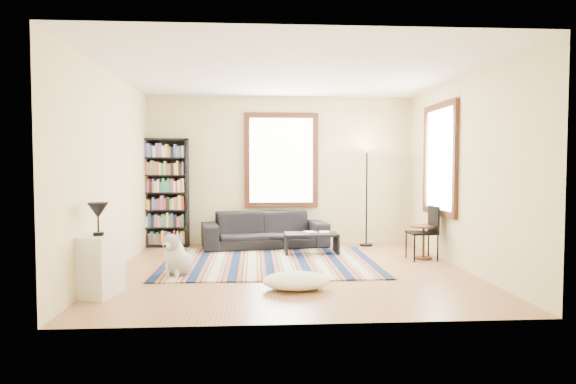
{
  "coord_description": "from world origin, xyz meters",
  "views": [
    {
      "loc": [
        -0.51,
        -7.27,
        1.51
      ],
      "look_at": [
        0.0,
        0.5,
        1.1
      ],
      "focal_mm": 32.0,
      "sensor_mm": 36.0,
      "label": 1
    }
  ],
  "objects": [
    {
      "name": "dog",
      "position": [
        -1.54,
        -0.26,
        0.29
      ],
      "size": [
        0.6,
        0.7,
        0.59
      ],
      "primitive_type": null,
      "rotation": [
        0.0,
        0.0,
        -0.36
      ],
      "color": "#BABABA",
      "rests_on": "floor"
    },
    {
      "name": "wall_front",
      "position": [
        0.0,
        -2.55,
        1.4
      ],
      "size": [
        5.0,
        0.1,
        2.8
      ],
      "primitive_type": "cube",
      "color": "#D3B88E",
      "rests_on": "floor"
    },
    {
      "name": "side_table",
      "position": [
        2.2,
        0.75,
        0.27
      ],
      "size": [
        0.51,
        0.51,
        0.54
      ],
      "primitive_type": "cylinder",
      "rotation": [
        0.0,
        0.0,
        -0.33
      ],
      "color": "#401A10",
      "rests_on": "floor"
    },
    {
      "name": "book_b",
      "position": [
        0.6,
        1.36,
        0.37
      ],
      "size": [
        0.19,
        0.24,
        0.02
      ],
      "primitive_type": "imported",
      "rotation": [
        0.0,
        0.0,
        -0.12
      ],
      "color": "beige",
      "rests_on": "coffee_table"
    },
    {
      "name": "book_a",
      "position": [
        0.35,
        1.31,
        0.37
      ],
      "size": [
        0.26,
        0.22,
        0.02
      ],
      "primitive_type": "imported",
      "rotation": [
        0.0,
        0.0,
        0.21
      ],
      "color": "beige",
      "rests_on": "coffee_table"
    },
    {
      "name": "bookshelf",
      "position": [
        -2.19,
        2.32,
        1.0
      ],
      "size": [
        0.9,
        0.3,
        2.0
      ],
      "primitive_type": "cube",
      "color": "black",
      "rests_on": "floor"
    },
    {
      "name": "sofa",
      "position": [
        -0.32,
        2.05,
        0.33
      ],
      "size": [
        1.22,
        2.36,
        0.66
      ],
      "primitive_type": "imported",
      "rotation": [
        0.0,
        0.0,
        0.16
      ],
      "color": "black",
      "rests_on": "floor"
    },
    {
      "name": "window_right",
      "position": [
        2.47,
        0.8,
        1.6
      ],
      "size": [
        0.06,
        1.2,
        1.6
      ],
      "primitive_type": "cube",
      "color": "white",
      "rests_on": "wall_right"
    },
    {
      "name": "coffee_table",
      "position": [
        0.45,
        1.31,
        0.18
      ],
      "size": [
        1.02,
        0.81,
        0.36
      ],
      "primitive_type": "cube",
      "rotation": [
        0.0,
        0.0,
        0.4
      ],
      "color": "black",
      "rests_on": "floor"
    },
    {
      "name": "folding_chair",
      "position": [
        2.15,
        0.69,
        0.43
      ],
      "size": [
        0.45,
        0.43,
        0.86
      ],
      "primitive_type": "cube",
      "rotation": [
        0.0,
        0.0,
        0.07
      ],
      "color": "black",
      "rests_on": "floor"
    },
    {
      "name": "wall_back",
      "position": [
        0.0,
        2.55,
        1.4
      ],
      "size": [
        5.0,
        0.1,
        2.8
      ],
      "primitive_type": "cube",
      "color": "#D3B88E",
      "rests_on": "floor"
    },
    {
      "name": "table_lamp",
      "position": [
        -2.3,
        -1.29,
        0.89
      ],
      "size": [
        0.31,
        0.31,
        0.38
      ],
      "primitive_type": null,
      "rotation": [
        0.0,
        0.0,
        0.38
      ],
      "color": "black",
      "rests_on": "white_cabinet"
    },
    {
      "name": "ceiling",
      "position": [
        0.0,
        0.0,
        2.85
      ],
      "size": [
        5.0,
        5.0,
        0.1
      ],
      "primitive_type": "cube",
      "color": "white",
      "rests_on": "floor"
    },
    {
      "name": "floor_cushion",
      "position": [
        -0.01,
        -1.12,
        0.1
      ],
      "size": [
        0.98,
        0.85,
        0.21
      ],
      "primitive_type": "ellipsoid",
      "rotation": [
        0.0,
        0.0,
        0.32
      ],
      "color": "white",
      "rests_on": "floor"
    },
    {
      "name": "window_back",
      "position": [
        0.0,
        2.47,
        1.6
      ],
      "size": [
        1.2,
        0.06,
        1.6
      ],
      "primitive_type": "cube",
      "color": "white",
      "rests_on": "wall_back"
    },
    {
      "name": "floor",
      "position": [
        0.0,
        0.0,
        -0.05
      ],
      "size": [
        5.0,
        5.0,
        0.1
      ],
      "primitive_type": "cube",
      "color": "#A5764B",
      "rests_on": "ground"
    },
    {
      "name": "floor_lamp",
      "position": [
        1.58,
        2.15,
        0.93
      ],
      "size": [
        0.31,
        0.31,
        1.86
      ],
      "primitive_type": null,
      "rotation": [
        0.0,
        0.0,
        0.04
      ],
      "color": "black",
      "rests_on": "floor"
    },
    {
      "name": "white_cabinet",
      "position": [
        -2.3,
        -1.29,
        0.35
      ],
      "size": [
        0.5,
        0.58,
        0.7
      ],
      "primitive_type": "cube",
      "rotation": [
        0.0,
        0.0,
        -0.27
      ],
      "color": "silver",
      "rests_on": "floor"
    },
    {
      "name": "rug",
      "position": [
        -0.29,
        0.59,
        0.01
      ],
      "size": [
        3.3,
        2.64,
        0.02
      ],
      "primitive_type": "cube",
      "color": "#0C1D3D",
      "rests_on": "floor"
    },
    {
      "name": "wall_right",
      "position": [
        2.55,
        0.0,
        1.4
      ],
      "size": [
        0.1,
        5.0,
        2.8
      ],
      "primitive_type": "cube",
      "color": "#D3B88E",
      "rests_on": "floor"
    },
    {
      "name": "wall_left",
      "position": [
        -2.55,
        0.0,
        1.4
      ],
      "size": [
        0.1,
        5.0,
        2.8
      ],
      "primitive_type": "cube",
      "color": "#D3B88E",
      "rests_on": "floor"
    }
  ]
}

